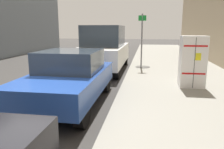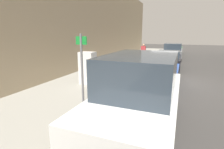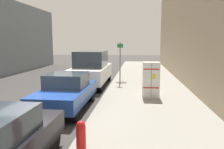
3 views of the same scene
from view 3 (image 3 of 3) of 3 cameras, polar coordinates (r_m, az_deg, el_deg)
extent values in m
plane|color=#383533|center=(8.76, -17.73, -9.94)|extent=(80.00, 80.00, 0.00)
cube|color=gray|center=(8.02, 10.70, -10.75)|extent=(4.41, 44.00, 0.17)
cube|color=white|center=(10.29, 10.12, -1.32)|extent=(0.77, 0.60, 1.63)
cube|color=black|center=(9.99, 10.23, -1.61)|extent=(0.01, 0.01, 1.55)
cube|color=yellow|center=(9.96, 10.81, -0.49)|extent=(0.16, 0.01, 0.22)
cube|color=red|center=(9.91, 10.31, 1.37)|extent=(0.69, 0.01, 0.05)
cube|color=red|center=(10.05, 10.18, -3.45)|extent=(0.69, 0.01, 0.05)
cylinder|color=#47443F|center=(13.88, 2.49, -2.10)|extent=(0.70, 0.70, 0.02)
cylinder|color=slate|center=(13.50, 2.13, 3.00)|extent=(0.07, 0.07, 2.53)
cube|color=#198C33|center=(13.43, 2.15, 7.53)|extent=(0.36, 0.02, 0.24)
cylinder|color=red|center=(5.26, -8.09, -16.42)|extent=(0.22, 0.22, 0.64)
sphere|color=red|center=(5.13, -8.17, -12.93)|extent=(0.20, 0.20, 0.20)
cube|color=silver|center=(13.81, -5.33, 0.40)|extent=(1.96, 4.88, 0.85)
cube|color=#2D3842|center=(13.72, -5.39, 4.13)|extent=(1.73, 2.68, 0.95)
cylinder|color=black|center=(11.96, -3.10, -2.87)|extent=(0.22, 0.74, 0.74)
cylinder|color=black|center=(12.36, -10.91, -2.65)|extent=(0.22, 0.74, 0.74)
cylinder|color=black|center=(15.51, -0.86, -0.28)|extent=(0.22, 0.74, 0.74)
cylinder|color=black|center=(15.82, -6.98, -0.17)|extent=(0.22, 0.74, 0.74)
cube|color=#23479E|center=(9.05, -11.89, -5.05)|extent=(1.75, 3.85, 0.55)
cube|color=#2D3842|center=(9.12, -11.62, -1.42)|extent=(1.54, 1.62, 0.55)
cylinder|color=black|center=(7.69, -9.64, -9.53)|extent=(0.22, 0.69, 0.69)
cylinder|color=black|center=(8.22, -19.79, -8.74)|extent=(0.22, 0.69, 0.69)
cylinder|color=black|center=(10.17, -5.48, -5.02)|extent=(0.22, 0.69, 0.69)
cylinder|color=black|center=(10.58, -13.43, -4.70)|extent=(0.22, 0.69, 0.69)
cylinder|color=black|center=(5.70, -15.62, -16.00)|extent=(0.22, 0.73, 0.73)
camera|label=1|loc=(3.11, -8.70, -4.28)|focal=35.00mm
camera|label=2|loc=(18.27, -5.54, 8.27)|focal=28.00mm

